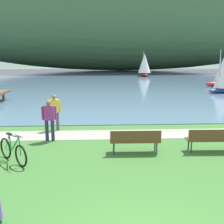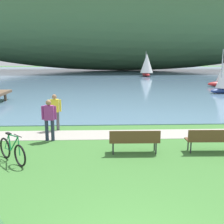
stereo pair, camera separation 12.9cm
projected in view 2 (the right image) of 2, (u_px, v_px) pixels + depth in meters
The scene contains 9 objects.
bay_water at pixel (104, 74), 53.01m from camera, with size 180.00×80.00×0.04m, color #5B7F9E.
distant_hillside at pixel (123, 14), 65.58m from camera, with size 106.21×28.00×26.59m, color #42663D.
shoreline_path at pixel (114, 134), 12.21m from camera, with size 60.00×1.50×0.01m, color #A39E93.
park_bench_near_camera at pixel (212, 138), 9.87m from camera, with size 1.81×0.52×0.88m.
park_bench_further_along at pixel (135, 140), 9.74m from camera, with size 1.81×0.51×0.88m.
bicycle_beside_path at pixel (12, 151), 8.96m from camera, with size 1.26×1.33×1.01m.
person_at_shoreline at pixel (55, 110), 12.76m from camera, with size 0.61×0.24×1.71m.
person_on_the_grass at pixel (49, 118), 11.15m from camera, with size 0.61×0.23×1.71m.
sailboat_mid_bay at pixel (147, 65), 47.00m from camera, with size 2.37×3.73×4.28m.
Camera 2 is at (-0.58, -3.97, 3.42)m, focal length 43.86 mm.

